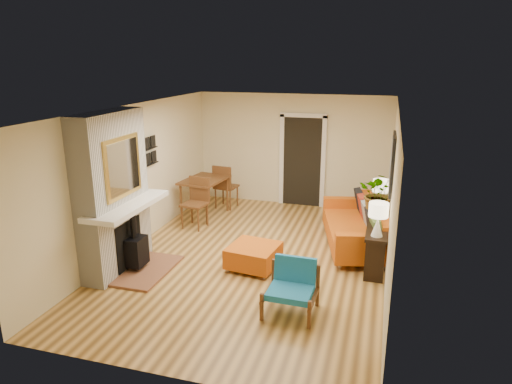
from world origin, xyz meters
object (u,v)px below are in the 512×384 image
dining_table (208,187)px  console_table (377,229)px  lamp_near (378,215)px  ottoman (254,255)px  houseplant (380,193)px  sofa (359,227)px  blue_chair (292,284)px  lamp_far (381,190)px

dining_table → console_table: bearing=-19.9°
dining_table → lamp_near: (3.64, -2.04, 0.39)m
ottoman → lamp_near: 2.12m
lamp_near → console_table: bearing=90.0°
dining_table → houseplant: size_ratio=2.46×
sofa → houseplant: bearing=-35.7°
console_table → lamp_near: (0.00, -0.72, 0.49)m
sofa → dining_table: (-3.30, 0.78, 0.29)m
lamp_near → houseplant: houseplant is taller
blue_chair → dining_table: 4.21m
ottoman → dining_table: (-1.69, 2.20, 0.45)m
dining_table → houseplant: bearing=-15.7°
sofa → dining_table: dining_table is taller
ottoman → sofa: bearing=41.4°
sofa → lamp_far: bearing=26.1°
lamp_near → lamp_far: size_ratio=1.00×
blue_chair → houseplant: (1.05, 2.29, 0.73)m
ottoman → dining_table: 2.81m
dining_table → lamp_far: lamp_far is taller
ottoman → blue_chair: bearing=-51.5°
console_table → lamp_near: lamp_near is taller
blue_chair → dining_table: size_ratio=0.37×
lamp_far → console_table: bearing=-90.0°
sofa → console_table: 0.66m
console_table → lamp_near: 0.87m
sofa → blue_chair: 2.63m
sofa → ottoman: bearing=-138.6°
blue_chair → houseplant: 2.63m
lamp_far → houseplant: houseplant is taller
dining_table → lamp_far: size_ratio=3.61×
ottoman → console_table: bearing=24.4°
sofa → lamp_near: (0.34, -1.26, 0.68)m
ottoman → blue_chair: (0.89, -1.11, 0.16)m
blue_chair → lamp_far: (1.06, 2.69, 0.67)m
sofa → houseplant: (0.33, -0.23, 0.74)m
houseplant → lamp_far: bearing=88.6°
blue_chair → dining_table: dining_table is taller
ottoman → blue_chair: size_ratio=1.20×
ottoman → houseplant: houseplant is taller
houseplant → ottoman: bearing=-148.6°
console_table → houseplant: size_ratio=2.33×
lamp_near → lamp_far: 1.42m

